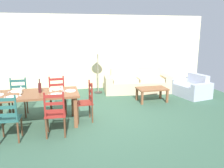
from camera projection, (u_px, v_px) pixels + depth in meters
name	position (u px, v px, depth m)	size (l,w,h in m)	color
ground_plane	(97.00, 120.00, 5.70)	(9.60, 9.60, 0.02)	#365944
wall_far	(81.00, 53.00, 8.54)	(9.60, 0.16, 2.70)	beige
dining_table	(36.00, 97.00, 5.25)	(1.90, 0.96, 0.75)	brown
dining_chair_near_left	(8.00, 118.00, 4.47)	(0.44, 0.42, 0.96)	#245751
dining_chair_near_right	(55.00, 114.00, 4.70)	(0.44, 0.42, 0.96)	maroon
dining_chair_far_left	(18.00, 97.00, 5.88)	(0.43, 0.41, 0.96)	#21514C
dining_chair_far_right	(57.00, 95.00, 6.08)	(0.45, 0.43, 0.96)	maroon
dining_chair_head_east	(86.00, 101.00, 5.53)	(0.41, 0.43, 0.96)	maroon
dinner_plate_near_left	(12.00, 97.00, 4.89)	(0.24, 0.24, 0.02)	white
fork_near_left	(4.00, 98.00, 4.86)	(0.02, 0.17, 0.01)	silver
dinner_plate_near_right	(56.00, 94.00, 5.10)	(0.24, 0.24, 0.02)	white
fork_near_right	(49.00, 95.00, 5.07)	(0.02, 0.17, 0.01)	silver
dinner_plate_far_left	(16.00, 91.00, 5.37)	(0.24, 0.24, 0.02)	white
fork_far_left	(9.00, 92.00, 5.33)	(0.02, 0.17, 0.01)	silver
dinner_plate_far_right	(56.00, 89.00, 5.57)	(0.24, 0.24, 0.02)	white
fork_far_right	(49.00, 90.00, 5.54)	(0.02, 0.17, 0.01)	silver
dinner_plate_head_east	(71.00, 91.00, 5.41)	(0.24, 0.24, 0.02)	white
fork_head_east	(64.00, 91.00, 5.38)	(0.02, 0.17, 0.01)	silver
wine_bottle	(40.00, 87.00, 5.26)	(0.07, 0.07, 0.32)	#471919
wine_glass_near_left	(20.00, 91.00, 5.00)	(0.06, 0.06, 0.16)	white
wine_glass_near_right	(62.00, 88.00, 5.22)	(0.06, 0.06, 0.16)	white
wine_glass_far_left	(21.00, 88.00, 5.26)	(0.06, 0.06, 0.16)	white
coffee_cup_primary	(51.00, 90.00, 5.35)	(0.07, 0.07, 0.09)	beige
coffee_cup_secondary	(21.00, 92.00, 5.17)	(0.07, 0.07, 0.09)	beige
couch	(137.00, 84.00, 8.26)	(2.36, 1.05, 0.80)	#CDB78F
coffee_table	(152.00, 90.00, 7.11)	(0.90, 0.56, 0.42)	brown
armchair_upholstered	(192.00, 89.00, 7.74)	(1.01, 1.29, 0.72)	#A7ADC0
standing_lamp	(98.00, 52.00, 7.88)	(0.40, 0.40, 1.64)	#332D28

